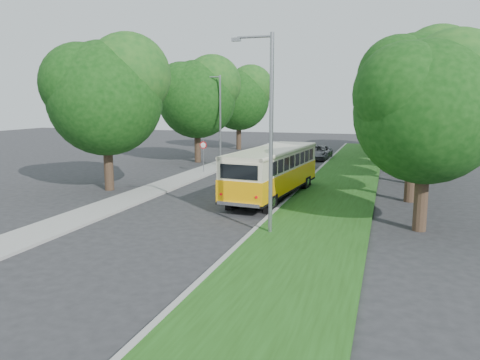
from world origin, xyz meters
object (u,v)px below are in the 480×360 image
(vintage_bus, at_px, (273,173))
(car_silver, at_px, (274,174))
(lamppost_near, at_px, (269,128))
(car_grey, at_px, (318,152))
(lamppost_far, at_px, (219,117))
(car_white, at_px, (299,161))
(car_blue, at_px, (305,152))

(vintage_bus, bearing_deg, car_silver, 108.16)
(lamppost_near, height_order, car_silver, lamppost_near)
(car_silver, relative_size, car_grey, 0.93)
(lamppost_far, xyz_separation_m, car_silver, (6.53, -7.54, -3.37))
(car_silver, height_order, car_white, car_silver)
(car_white, bearing_deg, car_silver, -88.96)
(car_blue, bearing_deg, lamppost_far, -130.05)
(vintage_bus, bearing_deg, car_grey, 96.36)
(lamppost_near, xyz_separation_m, lamppost_far, (-8.91, 18.50, -0.25))
(car_grey, bearing_deg, vintage_bus, -89.04)
(car_blue, bearing_deg, car_white, -85.26)
(lamppost_near, relative_size, car_white, 1.83)
(lamppost_near, distance_m, lamppost_far, 20.53)
(lamppost_far, xyz_separation_m, car_grey, (7.20, 7.38, -3.46))
(lamppost_far, relative_size, car_white, 1.72)
(vintage_bus, xyz_separation_m, car_white, (-0.58, 11.03, -0.71))
(car_blue, distance_m, car_grey, 1.33)
(vintage_bus, bearing_deg, lamppost_far, 128.90)
(car_white, bearing_deg, vintage_bus, -84.07)
(lamppost_near, xyz_separation_m, car_silver, (-2.38, 10.96, -3.62))
(vintage_bus, relative_size, car_grey, 2.05)
(lamppost_far, xyz_separation_m, car_blue, (5.87, 7.45, -3.44))
(car_white, relative_size, car_blue, 0.94)
(lamppost_far, bearing_deg, vintage_bus, -57.01)
(lamppost_far, distance_m, vintage_bus, 13.75)
(car_grey, bearing_deg, lamppost_far, -133.77)
(lamppost_far, height_order, vintage_bus, lamppost_far)
(lamppost_far, relative_size, car_silver, 1.71)
(car_grey, bearing_deg, lamppost_near, -85.72)
(lamppost_far, height_order, car_grey, lamppost_far)
(lamppost_near, xyz_separation_m, car_white, (-2.14, 18.21, -3.65))
(vintage_bus, distance_m, car_silver, 3.92)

